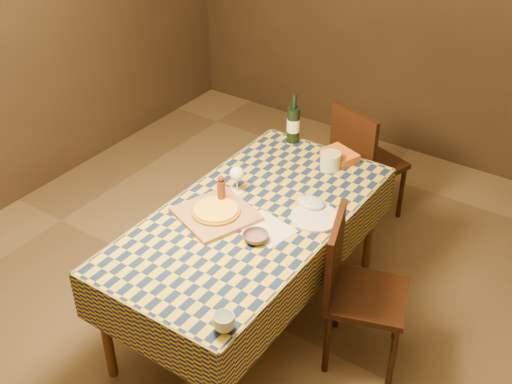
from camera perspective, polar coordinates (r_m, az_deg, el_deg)
room at (r=3.30m, az=-0.49°, el=6.10°), size 5.00×5.10×2.70m
dining_table at (r=3.65m, az=-0.44°, el=-3.05°), size 0.94×1.84×0.77m
cutting_board at (r=3.60m, az=-3.58°, el=-1.98°), size 0.50×0.50×0.02m
pizza at (r=3.59m, az=-3.60°, el=-1.65°), size 0.30×0.30×0.03m
pepper_mill at (r=3.64m, az=-3.09°, el=0.03°), size 0.05×0.05×0.20m
bowl at (r=3.41m, az=-0.04°, el=-4.05°), size 0.15×0.15×0.04m
wine_glass at (r=3.73m, az=-1.71°, el=1.55°), size 0.09×0.09×0.17m
wine_bottle at (r=4.27m, az=3.34°, el=6.05°), size 0.11×0.11×0.34m
deli_tub at (r=4.02m, az=6.63°, el=2.77°), size 0.14×0.14×0.11m
takeout_container at (r=4.14m, az=7.47°, el=3.23°), size 0.26×0.22×0.05m
white_plate at (r=3.59m, az=5.26°, el=-2.26°), size 0.33×0.33×0.02m
tumbler at (r=2.92m, az=-2.86°, el=-11.51°), size 0.14×0.14×0.08m
flour_patch at (r=3.51m, az=0.86°, el=-3.24°), size 0.32×0.27×0.00m
flour_bag at (r=3.68m, az=4.91°, el=-0.96°), size 0.18×0.15×0.05m
chair_far at (r=4.67m, az=9.45°, el=2.94°), size 0.53×0.54×0.93m
chair_right at (r=3.57m, az=8.67°, el=-8.09°), size 0.54×0.53×0.93m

